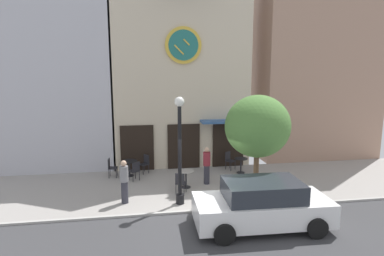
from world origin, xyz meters
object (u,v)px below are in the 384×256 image
at_px(pedestrian_grey, 124,181).
at_px(cafe_chair_near_tree, 145,162).
at_px(pedestrian_maroon, 207,165).
at_px(street_tree, 258,127).
at_px(cafe_table_center_left, 129,165).
at_px(cafe_chair_right_end, 229,159).
at_px(street_lamp, 180,151).
at_px(cafe_chair_by_entrance, 135,170).
at_px(cafe_chair_under_awning, 111,166).
at_px(cafe_table_center, 241,163).
at_px(cafe_table_near_door, 186,176).
at_px(cafe_chair_mid_row, 180,182).
at_px(parked_car_white, 262,205).

bearing_deg(pedestrian_grey, cafe_chair_near_tree, 77.04).
distance_m(cafe_chair_near_tree, pedestrian_maroon, 3.37).
distance_m(street_tree, cafe_table_center_left, 6.64).
relative_size(cafe_chair_right_end, pedestrian_maroon, 0.54).
relative_size(street_lamp, cafe_chair_by_entrance, 4.51).
relative_size(cafe_table_center_left, cafe_chair_right_end, 0.83).
bearing_deg(cafe_chair_under_awning, cafe_chair_by_entrance, -32.28).
bearing_deg(cafe_table_center, cafe_table_center_left, 175.94).
bearing_deg(pedestrian_maroon, street_tree, -55.60).
bearing_deg(pedestrian_maroon, cafe_table_near_door, -161.93).
bearing_deg(cafe_table_center_left, pedestrian_grey, -91.61).
distance_m(cafe_chair_mid_row, pedestrian_maroon, 1.70).
bearing_deg(cafe_table_center_left, parked_car_white, -53.86).
xyz_separation_m(cafe_table_center_left, cafe_chair_near_tree, (0.74, 0.38, -0.02)).
xyz_separation_m(cafe_chair_mid_row, parked_car_white, (2.21, -3.24, 0.23)).
height_order(cafe_chair_under_awning, pedestrian_maroon, pedestrian_maroon).
bearing_deg(pedestrian_maroon, cafe_chair_mid_row, -141.50).
xyz_separation_m(street_tree, parked_car_white, (-0.56, -2.12, -2.15)).
height_order(street_tree, cafe_table_center_left, street_tree).
bearing_deg(street_lamp, cafe_chair_near_tree, 107.12).
bearing_deg(pedestrian_maroon, pedestrian_grey, -155.66).
distance_m(cafe_chair_by_entrance, cafe_chair_near_tree, 1.21).
distance_m(cafe_chair_mid_row, cafe_chair_by_entrance, 2.69).
bearing_deg(street_tree, cafe_table_near_door, 143.11).
bearing_deg(cafe_chair_near_tree, parked_car_white, -60.35).
bearing_deg(cafe_table_near_door, street_lamp, -105.62).
bearing_deg(cafe_chair_by_entrance, cafe_chair_near_tree, 67.04).
bearing_deg(street_tree, cafe_table_center, 81.66).
xyz_separation_m(cafe_table_near_door, cafe_chair_right_end, (2.55, 2.29, 0.01)).
height_order(street_lamp, pedestrian_maroon, street_lamp).
distance_m(street_lamp, cafe_chair_mid_row, 1.81).
xyz_separation_m(cafe_table_center, pedestrian_maroon, (-1.98, -1.27, 0.36)).
relative_size(cafe_chair_under_awning, pedestrian_maroon, 0.54).
bearing_deg(parked_car_white, cafe_chair_mid_row, 124.37).
xyz_separation_m(cafe_table_center, cafe_chair_by_entrance, (-5.12, -0.35, 0.03)).
distance_m(street_tree, pedestrian_grey, 5.42).
bearing_deg(pedestrian_maroon, cafe_chair_by_entrance, 163.76).
bearing_deg(pedestrian_maroon, parked_car_white, -77.95).
relative_size(street_lamp, pedestrian_grey, 2.43).
relative_size(cafe_chair_near_tree, parked_car_white, 0.21).
xyz_separation_m(cafe_table_center_left, pedestrian_maroon, (3.41, -1.65, 0.32)).
xyz_separation_m(cafe_chair_mid_row, cafe_chair_under_awning, (-2.96, 2.66, 0.00)).
height_order(cafe_table_center_left, parked_car_white, parked_car_white).
distance_m(cafe_chair_by_entrance, cafe_chair_right_end, 4.84).
height_order(cafe_table_center_left, pedestrian_grey, pedestrian_grey).
bearing_deg(pedestrian_grey, street_lamp, -10.85).
bearing_deg(cafe_chair_under_awning, street_tree, -33.35).
bearing_deg(cafe_table_near_door, cafe_chair_near_tree, 125.94).
distance_m(cafe_table_near_door, pedestrian_grey, 2.85).
bearing_deg(street_tree, cafe_chair_by_entrance, 146.39).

